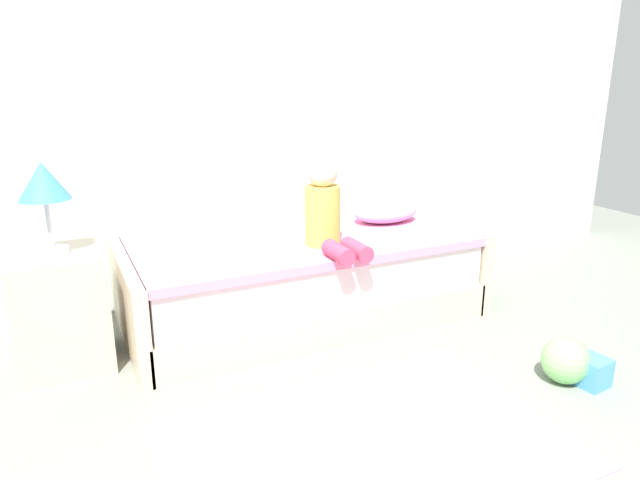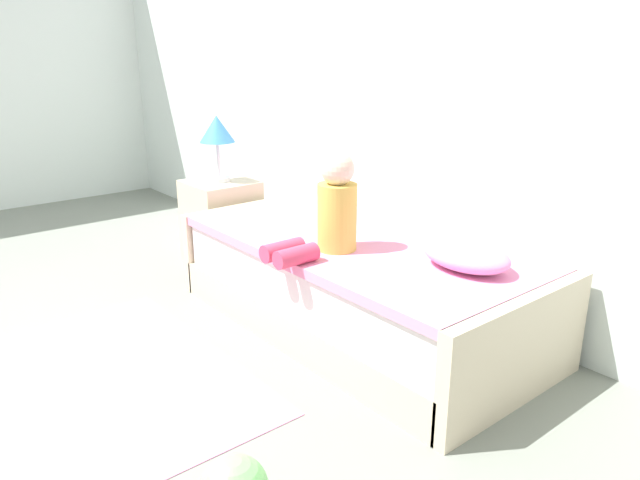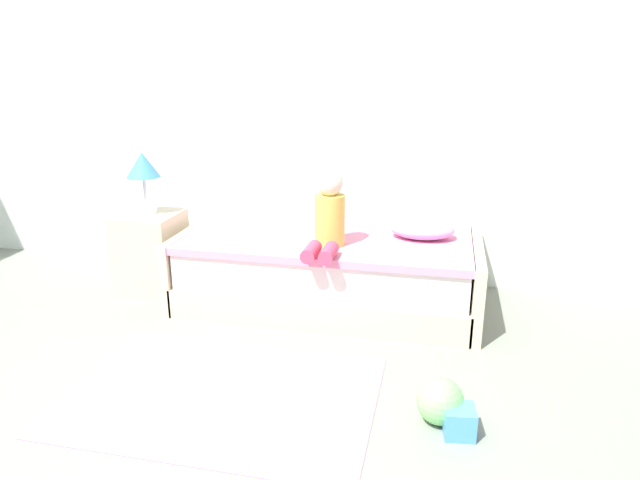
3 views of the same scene
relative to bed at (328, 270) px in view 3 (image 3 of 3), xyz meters
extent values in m
cube|color=silver|center=(-0.42, 0.60, 1.20)|extent=(7.20, 0.10, 2.90)
cube|color=beige|center=(0.00, 0.00, -0.15)|extent=(2.00, 1.00, 0.20)
cube|color=white|center=(0.00, 0.00, 0.08)|extent=(1.94, 0.94, 0.25)
cube|color=pink|center=(0.00, 0.00, 0.23)|extent=(1.98, 0.98, 0.05)
cube|color=beige|center=(-1.02, 0.00, 0.00)|extent=(0.07, 1.00, 0.50)
cube|color=beige|center=(1.02, 0.00, 0.00)|extent=(0.07, 1.00, 0.50)
cube|color=beige|center=(-1.35, -0.05, 0.05)|extent=(0.44, 0.44, 0.60)
cylinder|color=silver|center=(-1.35, -0.05, 0.37)|extent=(0.15, 0.15, 0.03)
cylinder|color=silver|center=(-1.35, -0.05, 0.50)|extent=(0.02, 0.02, 0.24)
cone|color=#3F8CD8|center=(-1.35, -0.05, 0.71)|extent=(0.24, 0.24, 0.18)
cylinder|color=gold|center=(0.05, -0.18, 0.42)|extent=(0.20, 0.20, 0.34)
sphere|color=beige|center=(0.05, -0.18, 0.67)|extent=(0.17, 0.17, 0.17)
cylinder|color=#D83F60|center=(-0.01, -0.48, 0.30)|extent=(0.09, 0.22, 0.09)
cylinder|color=#D83F60|center=(0.10, -0.48, 0.30)|extent=(0.09, 0.22, 0.09)
ellipsoid|color=#EA8CC6|center=(0.64, 0.10, 0.32)|extent=(0.44, 0.30, 0.13)
sphere|color=#7FD872|center=(0.82, -1.28, -0.13)|extent=(0.23, 0.23, 0.23)
cube|color=pink|center=(-0.29, -1.30, -0.24)|extent=(1.60, 1.10, 0.01)
cube|color=#4C99E5|center=(0.91, -1.36, -0.18)|extent=(0.16, 0.16, 0.14)
camera|label=1|loc=(-1.33, -3.02, 1.22)|focal=32.27mm
camera|label=2|loc=(2.23, -2.07, 1.24)|focal=33.37mm
camera|label=3|loc=(0.77, -3.72, 1.44)|focal=31.94mm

